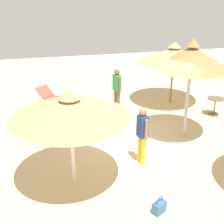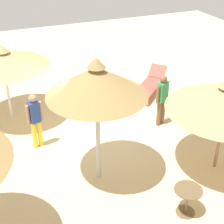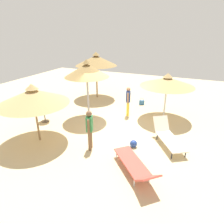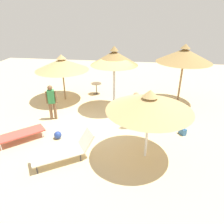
{
  "view_description": "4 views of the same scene",
  "coord_description": "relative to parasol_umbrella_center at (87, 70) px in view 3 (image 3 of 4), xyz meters",
  "views": [
    {
      "loc": [
        2.72,
        7.88,
        4.46
      ],
      "look_at": [
        0.87,
        0.18,
        1.05
      ],
      "focal_mm": 48.03,
      "sensor_mm": 36.0,
      "label": 1
    },
    {
      "loc": [
        -7.51,
        2.36,
        5.48
      ],
      "look_at": [
        -0.1,
        -0.69,
        0.88
      ],
      "focal_mm": 54.2,
      "sensor_mm": 36.0,
      "label": 2
    },
    {
      "loc": [
        3.49,
        -8.1,
        4.35
      ],
      "look_at": [
        -0.1,
        0.18,
        0.57
      ],
      "focal_mm": 31.56,
      "sensor_mm": 36.0,
      "label": 3
    },
    {
      "loc": [
        8.11,
        1.5,
        4.53
      ],
      "look_at": [
        0.13,
        0.34,
        0.56
      ],
      "focal_mm": 33.69,
      "sensor_mm": 36.0,
      "label": 4
    }
  ],
  "objects": [
    {
      "name": "ground",
      "position": [
        1.45,
        -0.22,
        -2.57
      ],
      "size": [
        24.0,
        24.0,
        0.1
      ],
      "primitive_type": "cube",
      "color": "beige"
    },
    {
      "name": "parasol_umbrella_center",
      "position": [
        0.0,
        0.0,
        0.0
      ],
      "size": [
        2.2,
        2.2,
        3.06
      ],
      "color": "#B2B2B7",
      "rests_on": "ground"
    },
    {
      "name": "parasol_umbrella_near_left",
      "position": [
        3.66,
        1.57,
        -0.56
      ],
      "size": [
        2.69,
        2.69,
        2.4
      ],
      "color": "white",
      "rests_on": "ground"
    },
    {
      "name": "parasol_umbrella_near_right",
      "position": [
        -0.79,
        -2.84,
        -0.57
      ],
      "size": [
        2.78,
        2.78,
        2.46
      ],
      "color": "olive",
      "rests_on": "ground"
    },
    {
      "name": "parasol_umbrella_far_left",
      "position": [
        -1.21,
        3.28,
        -0.02
      ],
      "size": [
        2.72,
        2.72,
        3.04
      ],
      "color": "olive",
      "rests_on": "ground"
    },
    {
      "name": "lounge_chair_edge",
      "position": [
        3.58,
        -3.29,
        -2.18
      ],
      "size": [
        1.94,
        2.01,
        0.7
      ],
      "color": "#CC4C3F",
      "rests_on": "ground"
    },
    {
      "name": "lounge_chair_back",
      "position": [
        4.25,
        -1.02,
        -2.14
      ],
      "size": [
        1.66,
        2.05,
        0.88
      ],
      "color": "silver",
      "rests_on": "ground"
    },
    {
      "name": "person_standing_front",
      "position": [
        1.53,
        -2.57,
        -1.61
      ],
      "size": [
        0.3,
        0.46,
        1.61
      ],
      "color": "brown",
      "rests_on": "ground"
    },
    {
      "name": "person_standing_far_right",
      "position": [
        1.79,
        1.12,
        -1.62
      ],
      "size": [
        0.28,
        0.44,
        1.6
      ],
      "color": "yellow",
      "rests_on": "ground"
    },
    {
      "name": "handbag",
      "position": [
        2.05,
        3.05,
        -2.38
      ],
      "size": [
        0.35,
        0.3,
        0.42
      ],
      "color": "#336699",
      "rests_on": "ground"
    },
    {
      "name": "side_table_round",
      "position": [
        -1.83,
        -1.29,
        -2.08
      ],
      "size": [
        0.59,
        0.59,
        0.65
      ],
      "color": "brown",
      "rests_on": "ground"
    },
    {
      "name": "beach_ball",
      "position": [
        3.05,
        -1.78,
        -2.37
      ],
      "size": [
        0.3,
        0.3,
        0.3
      ],
      "primitive_type": "sphere",
      "color": "navy",
      "rests_on": "ground"
    }
  ]
}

